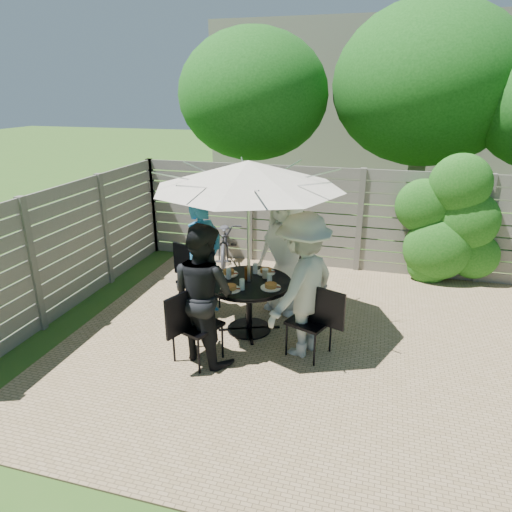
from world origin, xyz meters
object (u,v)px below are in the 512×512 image
(chair_front, at_px, (197,340))
(plate_back, at_px, (266,271))
(bicycle, at_px, (225,242))
(plate_right, at_px, (271,286))
(glass_back, at_px, (255,268))
(patio_table, at_px, (249,296))
(plate_front, at_px, (230,288))
(person_right, at_px, (302,286))
(chair_right, at_px, (310,335))
(umbrella, at_px, (248,174))
(syrup_jug, at_px, (248,273))
(plate_left, at_px, (229,273))
(person_back, at_px, (286,252))
(glass_right, at_px, (270,279))
(chair_left, at_px, (199,292))
(chair_back, at_px, (290,290))
(person_front, at_px, (203,294))
(glass_front, at_px, (242,284))
(coffee_cup, at_px, (265,274))
(person_left, at_px, (204,258))
(glass_left, at_px, (229,274))

(chair_front, bearing_deg, plate_back, -2.13)
(plate_back, xyz_separation_m, bicycle, (-1.25, 1.90, -0.30))
(plate_right, bearing_deg, glass_back, 127.32)
(patio_table, bearing_deg, plate_front, -113.50)
(bicycle, bearing_deg, person_right, -70.68)
(bicycle, bearing_deg, chair_right, -69.48)
(person_right, relative_size, glass_back, 12.82)
(umbrella, bearing_deg, plate_back, 66.50)
(syrup_jug, bearing_deg, glass_back, 78.59)
(patio_table, height_order, plate_left, plate_left)
(patio_table, xyz_separation_m, umbrella, (-0.00, 0.00, 1.62))
(plate_front, distance_m, glass_back, 0.63)
(person_back, height_order, glass_right, person_back)
(chair_left, height_order, person_right, person_right)
(chair_back, bearing_deg, bicycle, -105.06)
(syrup_jug, bearing_deg, glass_right, -13.76)
(umbrella, relative_size, person_right, 1.74)
(person_right, height_order, plate_front, person_right)
(glass_right, bearing_deg, bicycle, 121.81)
(person_front, height_order, glass_front, person_front)
(person_right, bearing_deg, plate_left, -90.00)
(umbrella, distance_m, coffee_cup, 1.36)
(chair_right, distance_m, bicycle, 3.29)
(chair_left, distance_m, person_front, 1.39)
(person_back, height_order, coffee_cup, person_back)
(plate_left, bearing_deg, chair_front, -93.04)
(person_left, xyz_separation_m, plate_left, (0.43, -0.19, -0.10))
(chair_right, distance_m, coffee_cup, 1.03)
(person_right, height_order, coffee_cup, person_right)
(plate_back, height_order, plate_right, same)
(chair_back, bearing_deg, plate_left, -17.07)
(plate_back, distance_m, plate_left, 0.51)
(person_front, height_order, glass_back, person_front)
(chair_back, distance_m, plate_right, 1.14)
(chair_right, bearing_deg, glass_back, -15.76)
(person_left, distance_m, chair_right, 1.89)
(glass_left, distance_m, glass_right, 0.56)
(patio_table, relative_size, glass_front, 10.51)
(plate_right, xyz_separation_m, glass_back, (-0.32, 0.42, 0.05))
(chair_right, bearing_deg, person_front, 38.54)
(person_back, relative_size, person_right, 1.01)
(person_front, distance_m, plate_left, 0.91)
(umbrella, distance_m, syrup_jug, 1.32)
(plate_right, bearing_deg, umbrella, 156.50)
(person_left, xyz_separation_m, person_right, (1.52, -0.66, 0.04))
(glass_left, bearing_deg, glass_back, 43.50)
(person_back, distance_m, chair_left, 1.41)
(chair_left, relative_size, glass_right, 7.04)
(patio_table, xyz_separation_m, person_back, (0.33, 0.76, 0.39))
(person_front, xyz_separation_m, plate_front, (0.19, 0.43, -0.09))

